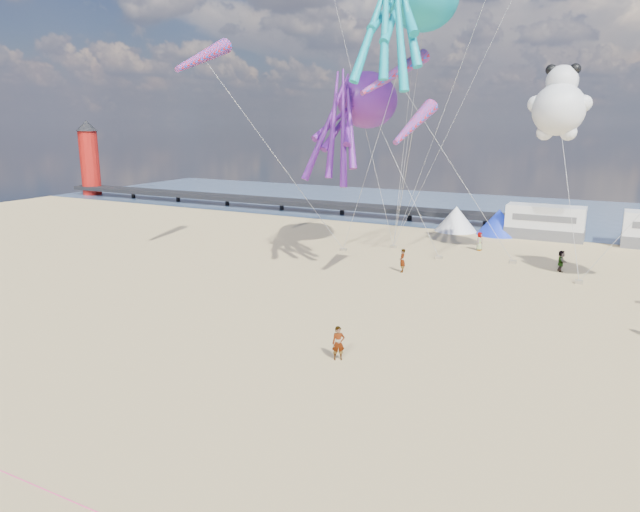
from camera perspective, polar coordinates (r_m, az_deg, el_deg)
The scene contains 21 objects.
ground at distance 20.76m, azimuth -10.12°, elevation -16.64°, with size 120.00×120.00×0.00m, color #D3B679.
water at distance 70.77m, azimuth 17.97°, elevation 4.29°, with size 120.00×120.00×0.00m, color #3C5372.
pier at distance 70.73m, azimuth -6.65°, elevation 5.65°, with size 60.00×3.00×0.50m, color black.
lighthouse at distance 89.05m, azimuth -22.03°, elevation 8.60°, with size 2.60×2.60×9.00m, color #A5140F.
motorhome_0 at distance 55.07m, azimuth 21.57°, elevation 3.17°, with size 6.60×2.50×3.00m, color silver.
tent_white at distance 56.44m, azimuth 13.45°, elevation 3.65°, with size 4.00×4.00×2.40m, color white.
tent_blue at distance 55.64m, azimuth 17.45°, elevation 3.27°, with size 4.00×4.00×2.40m, color #1933CC.
standing_person at distance 25.41m, azimuth 1.85°, elevation -8.71°, with size 0.56×0.37×1.55m, color tan.
beachgoer_4 at distance 43.45m, azimuth 22.96°, elevation -0.46°, with size 0.89×0.37×1.51m, color #7F6659.
beachgoer_5 at distance 40.24m, azimuth 8.23°, elevation -0.45°, with size 1.53×0.49×1.65m, color #7F6659.
beachgoer_6 at distance 48.41m, azimuth 15.66°, elevation 1.43°, with size 0.55×0.36×1.51m, color #7F6659.
sandbag_a at distance 46.53m, azimuth 2.34°, elevation 0.64°, with size 0.50×0.35×0.22m, color gray.
sandbag_b at distance 44.76m, azimuth 11.80°, elevation -0.15°, with size 0.50×0.35×0.22m, color gray.
sandbag_c at distance 40.82m, azimuth 24.47°, elevation -2.38°, with size 0.50×0.35×0.22m, color gray.
sandbag_d at distance 44.82m, azimuth 18.72°, elevation -0.56°, with size 0.50×0.35×0.22m, color gray.
sandbag_e at distance 48.01m, azimuth 7.35°, elevation 0.93°, with size 0.50×0.35×0.22m, color gray.
kite_octopus_purple at distance 46.01m, azimuth 4.79°, elevation 15.27°, with size 4.02×9.39×10.73m, color #5E1B82, non-canonical shape.
kite_panda at distance 44.49m, azimuth 22.76°, elevation 13.36°, with size 4.40×4.14×6.21m, color white, non-canonical shape.
windsock_left at distance 42.59m, azimuth -11.65°, elevation 18.92°, with size 1.10×6.15×6.15m, color red, non-canonical shape.
windsock_mid at distance 41.40m, azimuth 7.44°, elevation 17.62°, with size 1.00×6.54×6.54m, color red, non-canonical shape.
windsock_right at distance 33.96m, azimuth 9.37°, elevation 12.93°, with size 0.90×4.36×4.36m, color red, non-canonical shape.
Camera 1 is at (11.23, -14.11, 10.29)m, focal length 32.00 mm.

